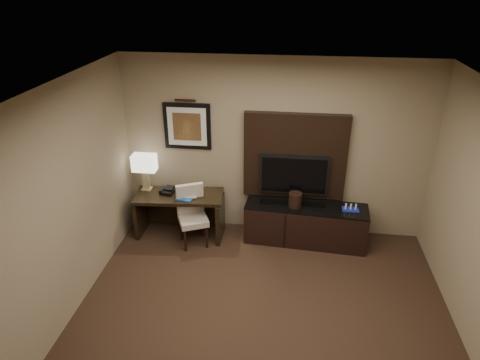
% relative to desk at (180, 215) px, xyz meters
% --- Properties ---
extents(floor, '(4.50, 5.00, 0.01)m').
position_rel_desk_xyz_m(floor, '(1.39, -2.10, -0.36)').
color(floor, black).
rests_on(floor, ground).
extents(ceiling, '(4.50, 5.00, 0.01)m').
position_rel_desk_xyz_m(ceiling, '(1.39, -2.10, 2.35)').
color(ceiling, silver).
rests_on(ceiling, wall_back).
extents(wall_back, '(4.50, 0.01, 2.70)m').
position_rel_desk_xyz_m(wall_back, '(1.39, 0.40, 1.00)').
color(wall_back, gray).
rests_on(wall_back, floor).
extents(wall_left, '(0.01, 5.00, 2.70)m').
position_rel_desk_xyz_m(wall_left, '(-0.86, -2.10, 1.00)').
color(wall_left, gray).
rests_on(wall_left, floor).
extents(desk, '(1.35, 0.67, 0.70)m').
position_rel_desk_xyz_m(desk, '(0.00, 0.00, 0.00)').
color(desk, black).
rests_on(desk, floor).
extents(credenza, '(1.81, 0.62, 0.61)m').
position_rel_desk_xyz_m(credenza, '(1.90, 0.05, -0.04)').
color(credenza, black).
rests_on(credenza, floor).
extents(tv_wall_panel, '(1.50, 0.12, 1.30)m').
position_rel_desk_xyz_m(tv_wall_panel, '(1.69, 0.34, 0.92)').
color(tv_wall_panel, black).
rests_on(tv_wall_panel, wall_back).
extents(tv, '(1.00, 0.08, 0.60)m').
position_rel_desk_xyz_m(tv, '(1.69, 0.24, 0.67)').
color(tv, black).
rests_on(tv, tv_wall_panel).
extents(artwork, '(0.70, 0.04, 0.70)m').
position_rel_desk_xyz_m(artwork, '(0.09, 0.38, 1.30)').
color(artwork, black).
rests_on(artwork, wall_back).
extents(picture_light, '(0.04, 0.04, 0.30)m').
position_rel_desk_xyz_m(picture_light, '(0.09, 0.34, 1.70)').
color(picture_light, '#3F2714').
rests_on(picture_light, wall_back).
extents(desk_chair, '(0.56, 0.59, 0.84)m').
position_rel_desk_xyz_m(desk_chair, '(0.26, -0.22, 0.07)').
color(desk_chair, '#BFB39F').
rests_on(desk_chair, floor).
extents(table_lamp, '(0.38, 0.27, 0.55)m').
position_rel_desk_xyz_m(table_lamp, '(-0.53, 0.11, 0.63)').
color(table_lamp, '#9B8F61').
rests_on(table_lamp, desk).
extents(desk_phone, '(0.21, 0.19, 0.09)m').
position_rel_desk_xyz_m(desk_phone, '(-0.17, 0.01, 0.40)').
color(desk_phone, black).
rests_on(desk_phone, desk).
extents(blue_folder, '(0.29, 0.35, 0.02)m').
position_rel_desk_xyz_m(blue_folder, '(0.14, -0.04, 0.36)').
color(blue_folder, blue).
rests_on(blue_folder, desk).
extents(book, '(0.17, 0.05, 0.22)m').
position_rel_desk_xyz_m(book, '(0.11, -0.03, 0.46)').
color(book, '#BAB692').
rests_on(book, desk).
extents(ice_bucket, '(0.23, 0.23, 0.22)m').
position_rel_desk_xyz_m(ice_bucket, '(1.73, 0.02, 0.37)').
color(ice_bucket, black).
rests_on(ice_bucket, credenza).
extents(minibar_tray, '(0.24, 0.14, 0.08)m').
position_rel_desk_xyz_m(minibar_tray, '(2.53, 0.01, 0.31)').
color(minibar_tray, '#1A29AB').
rests_on(minibar_tray, credenza).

